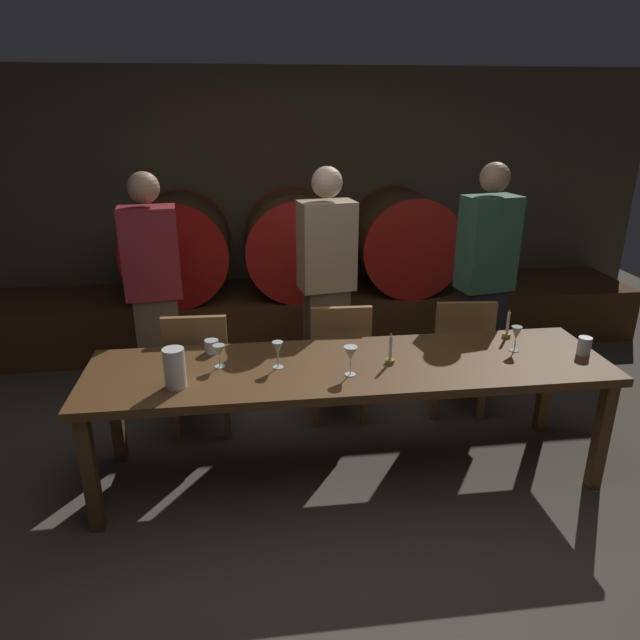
# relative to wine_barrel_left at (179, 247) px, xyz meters

# --- Properties ---
(ground_plane) EXTENTS (9.16, 9.16, 0.00)m
(ground_plane) POSITION_rel_wine_barrel_left_xyz_m (1.03, -2.49, -0.93)
(ground_plane) COLOR #4C443A
(back_wall) EXTENTS (7.04, 0.24, 2.43)m
(back_wall) POSITION_rel_wine_barrel_left_xyz_m (1.03, 0.55, 0.29)
(back_wall) COLOR brown
(back_wall) RESTS_ON ground
(barrel_shelf) EXTENTS (6.34, 0.90, 0.49)m
(barrel_shelf) POSITION_rel_wine_barrel_left_xyz_m (1.03, 0.00, -0.68)
(barrel_shelf) COLOR #4C2D16
(barrel_shelf) RESTS_ON ground
(wine_barrel_left) EXTENTS (0.89, 0.81, 0.89)m
(wine_barrel_left) POSITION_rel_wine_barrel_left_xyz_m (0.00, 0.00, 0.00)
(wine_barrel_left) COLOR #513319
(wine_barrel_left) RESTS_ON barrel_shelf
(wine_barrel_center) EXTENTS (0.89, 0.81, 0.89)m
(wine_barrel_center) POSITION_rel_wine_barrel_left_xyz_m (1.02, 0.00, 0.00)
(wine_barrel_center) COLOR brown
(wine_barrel_center) RESTS_ON barrel_shelf
(wine_barrel_right) EXTENTS (0.89, 0.81, 0.89)m
(wine_barrel_right) POSITION_rel_wine_barrel_left_xyz_m (2.02, 0.00, 0.00)
(wine_barrel_right) COLOR #513319
(wine_barrel_right) RESTS_ON barrel_shelf
(dining_table) EXTENTS (2.95, 0.76, 0.73)m
(dining_table) POSITION_rel_wine_barrel_left_xyz_m (1.15, -2.15, -0.26)
(dining_table) COLOR brown
(dining_table) RESTS_ON ground
(chair_left) EXTENTS (0.41, 0.41, 0.88)m
(chair_left) POSITION_rel_wine_barrel_left_xyz_m (0.25, -1.57, -0.44)
(chair_left) COLOR olive
(chair_left) RESTS_ON ground
(chair_center) EXTENTS (0.41, 0.41, 0.88)m
(chair_center) POSITION_rel_wine_barrel_left_xyz_m (1.19, -1.51, -0.44)
(chair_center) COLOR olive
(chair_center) RESTS_ON ground
(chair_right) EXTENTS (0.43, 0.43, 0.88)m
(chair_right) POSITION_rel_wine_barrel_left_xyz_m (2.04, -1.52, -0.44)
(chair_right) COLOR olive
(chair_right) RESTS_ON ground
(guest_left) EXTENTS (0.41, 0.28, 1.70)m
(guest_left) POSITION_rel_wine_barrel_left_xyz_m (-0.06, -1.10, -0.05)
(guest_left) COLOR brown
(guest_left) RESTS_ON ground
(guest_center) EXTENTS (0.41, 0.30, 1.72)m
(guest_center) POSITION_rel_wine_barrel_left_xyz_m (1.15, -1.16, -0.04)
(guest_center) COLOR brown
(guest_center) RESTS_ON ground
(guest_right) EXTENTS (0.42, 0.31, 1.74)m
(guest_right) POSITION_rel_wine_barrel_left_xyz_m (2.31, -1.21, -0.03)
(guest_right) COLOR black
(guest_right) RESTS_ON ground
(candle_left) EXTENTS (0.05, 0.05, 0.19)m
(candle_left) POSITION_rel_wine_barrel_left_xyz_m (1.37, -2.17, -0.15)
(candle_left) COLOR olive
(candle_left) RESTS_ON dining_table
(candle_right) EXTENTS (0.05, 0.05, 0.19)m
(candle_right) POSITION_rel_wine_barrel_left_xyz_m (2.20, -1.89, -0.15)
(candle_right) COLOR olive
(candle_right) RESTS_ON dining_table
(pitcher) EXTENTS (0.11, 0.11, 0.21)m
(pitcher) POSITION_rel_wine_barrel_left_xyz_m (0.20, -2.31, -0.09)
(pitcher) COLOR white
(pitcher) RESTS_ON dining_table
(wine_glass_far_left) EXTENTS (0.07, 0.07, 0.13)m
(wine_glass_far_left) POSITION_rel_wine_barrel_left_xyz_m (0.42, -2.10, -0.10)
(wine_glass_far_left) COLOR silver
(wine_glass_far_left) RESTS_ON dining_table
(wine_glass_center_left) EXTENTS (0.06, 0.06, 0.15)m
(wine_glass_center_left) POSITION_rel_wine_barrel_left_xyz_m (0.74, -2.15, -0.09)
(wine_glass_center_left) COLOR silver
(wine_glass_center_left) RESTS_ON dining_table
(wine_glass_center_right) EXTENTS (0.08, 0.08, 0.17)m
(wine_glass_center_right) POSITION_rel_wine_barrel_left_xyz_m (1.13, -2.29, -0.08)
(wine_glass_center_right) COLOR white
(wine_glass_center_right) RESTS_ON dining_table
(wine_glass_far_right) EXTENTS (0.06, 0.06, 0.15)m
(wine_glass_far_right) POSITION_rel_wine_barrel_left_xyz_m (2.15, -2.09, -0.09)
(wine_glass_far_right) COLOR silver
(wine_glass_far_right) RESTS_ON dining_table
(cup_left) EXTENTS (0.08, 0.08, 0.08)m
(cup_left) POSITION_rel_wine_barrel_left_xyz_m (0.37, -1.89, -0.16)
(cup_left) COLOR silver
(cup_left) RESTS_ON dining_table
(cup_right) EXTENTS (0.08, 0.08, 0.11)m
(cup_right) POSITION_rel_wine_barrel_left_xyz_m (2.53, -2.20, -0.14)
(cup_right) COLOR silver
(cup_right) RESTS_ON dining_table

